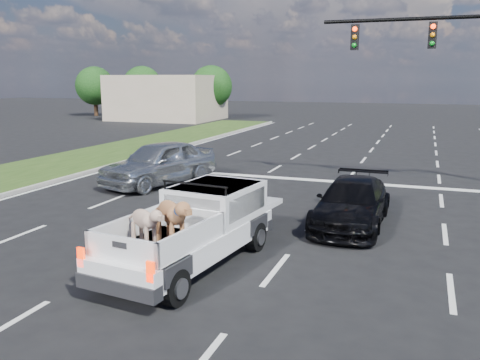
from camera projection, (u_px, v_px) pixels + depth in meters
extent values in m
plane|color=black|center=(202.00, 260.00, 11.51)|extent=(160.00, 160.00, 0.00)
cube|color=silver|center=(139.00, 190.00, 18.80)|extent=(0.12, 60.00, 0.01)
cube|color=silver|center=(227.00, 197.00, 17.62)|extent=(0.12, 60.00, 0.01)
cube|color=silver|center=(327.00, 205.00, 16.45)|extent=(0.12, 60.00, 0.01)
cube|color=silver|center=(443.00, 215.00, 15.27)|extent=(0.12, 60.00, 0.01)
cube|color=silver|center=(60.00, 183.00, 19.99)|extent=(0.15, 60.00, 0.01)
cube|color=silver|center=(302.00, 179.00, 20.72)|extent=(17.00, 0.45, 0.01)
cube|color=#233C12|center=(7.00, 177.00, 20.89)|extent=(5.00, 60.00, 0.10)
cube|color=#9D9990|center=(55.00, 181.00, 20.06)|extent=(0.15, 60.00, 0.14)
cylinder|color=black|center=(449.00, 18.00, 18.26)|extent=(9.00, 0.14, 0.14)
cube|color=black|center=(433.00, 35.00, 18.54)|extent=(0.30, 0.18, 0.95)
sphere|color=#FF3107|center=(433.00, 26.00, 18.38)|extent=(0.18, 0.18, 0.18)
cube|color=black|center=(355.00, 37.00, 19.48)|extent=(0.30, 0.18, 0.95)
sphere|color=#FF3107|center=(355.00, 29.00, 19.32)|extent=(0.18, 0.18, 0.18)
cube|color=#B8A58C|center=(167.00, 98.00, 50.97)|extent=(10.00, 8.00, 4.40)
cylinder|color=#332114|center=(96.00, 106.00, 56.39)|extent=(0.44, 0.44, 2.16)
sphere|color=black|center=(95.00, 86.00, 55.95)|extent=(4.20, 4.20, 4.20)
cylinder|color=#332114|center=(143.00, 107.00, 54.37)|extent=(0.44, 0.44, 2.16)
sphere|color=black|center=(142.00, 86.00, 53.94)|extent=(4.20, 4.20, 4.20)
cylinder|color=#332114|center=(212.00, 109.00, 51.68)|extent=(0.44, 0.44, 2.16)
sphere|color=black|center=(211.00, 86.00, 51.25)|extent=(4.20, 4.20, 4.20)
cylinder|color=black|center=(107.00, 272.00, 9.84)|extent=(0.34, 0.72, 0.69)
cylinder|color=black|center=(175.00, 287.00, 9.13)|extent=(0.34, 0.72, 0.69)
cylinder|color=black|center=(199.00, 228.00, 12.79)|extent=(0.34, 0.72, 0.69)
cylinder|color=black|center=(255.00, 237.00, 12.07)|extent=(0.34, 0.72, 0.69)
cube|color=silver|center=(190.00, 241.00, 10.95)|extent=(2.33, 5.01, 0.47)
cube|color=silver|center=(216.00, 201.00, 11.82)|extent=(1.93, 2.29, 0.78)
cube|color=black|center=(192.00, 210.00, 10.91)|extent=(1.41, 0.21, 0.57)
cylinder|color=black|center=(194.00, 184.00, 10.91)|extent=(1.63, 0.25, 0.05)
cube|color=black|center=(160.00, 246.00, 9.97)|extent=(1.90, 2.51, 0.05)
cube|color=silver|center=(128.00, 227.00, 10.27)|extent=(0.37, 2.32, 0.47)
cube|color=silver|center=(193.00, 238.00, 9.57)|extent=(0.37, 2.32, 0.47)
cube|color=silver|center=(121.00, 250.00, 8.94)|extent=(1.62, 0.28, 0.47)
cube|color=#FD2C05|center=(81.00, 257.00, 9.16)|extent=(0.15, 0.07, 0.36)
cube|color=#FD2C05|center=(151.00, 272.00, 8.46)|extent=(0.15, 0.07, 0.36)
cube|color=black|center=(118.00, 286.00, 8.95)|extent=(1.77, 0.49, 0.27)
imported|color=#AEB1B5|center=(159.00, 163.00, 19.61)|extent=(3.41, 5.37, 1.70)
imported|color=black|center=(352.00, 203.00, 14.09)|extent=(1.89, 4.48, 1.29)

